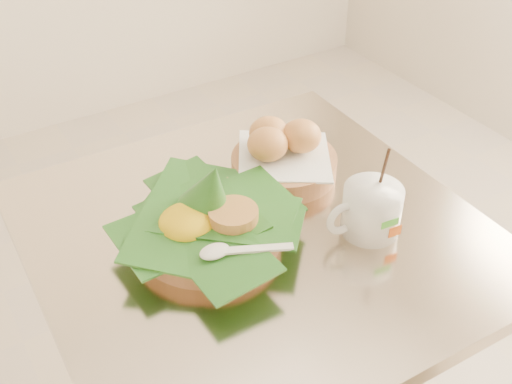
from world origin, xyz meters
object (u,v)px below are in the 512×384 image
cafe_table (257,321)px  rice_basket (207,219)px  coffee_mug (370,209)px  bread_basket (282,154)px

cafe_table → rice_basket: 0.27m
coffee_mug → rice_basket: bearing=152.8°
rice_basket → coffee_mug: coffee_mug is taller
rice_basket → bread_basket: rice_basket is taller
cafe_table → rice_basket: size_ratio=2.56×
cafe_table → coffee_mug: size_ratio=4.57×
bread_basket → coffee_mug: size_ratio=1.36×
bread_basket → coffee_mug: bearing=-82.2°
bread_basket → coffee_mug: coffee_mug is taller
bread_basket → cafe_table: bearing=-137.3°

